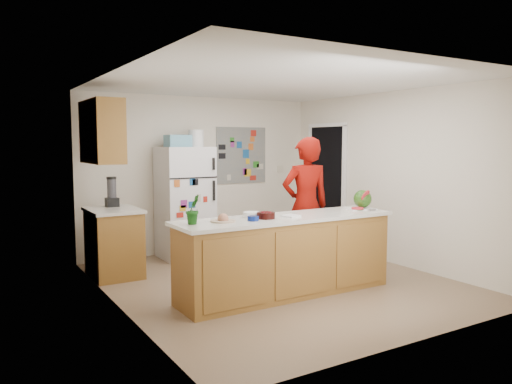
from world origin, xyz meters
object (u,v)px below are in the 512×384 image
person (306,206)px  cherry_bowl (266,215)px  refrigerator (185,203)px  watermelon (363,199)px

person → cherry_bowl: size_ratio=9.14×
person → refrigerator: bearing=-47.9°
cherry_bowl → person: bearing=32.5°
refrigerator → watermelon: (1.46, -2.33, 0.20)m
person → cherry_bowl: person is taller
person → watermelon: size_ratio=8.03×
refrigerator → cherry_bowl: size_ratio=8.45×
person → cherry_bowl: 1.25m
refrigerator → cherry_bowl: 2.41m
watermelon → cherry_bowl: size_ratio=1.14×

